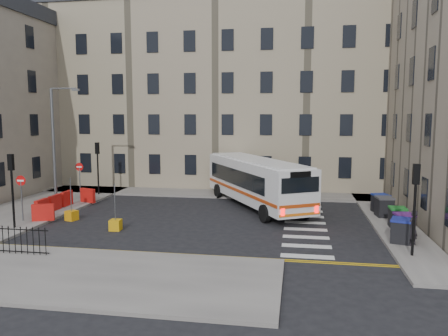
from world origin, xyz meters
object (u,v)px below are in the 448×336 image
(bus, at_px, (256,180))
(bollard_chevron, at_px, (116,225))
(streetlamp, at_px, (54,145))
(wheelie_bin_a, at_px, (401,230))
(wheelie_bin_e, at_px, (380,203))
(wheelie_bin_d, at_px, (384,207))
(pedestrian, at_px, (413,228))
(wheelie_bin_c, at_px, (397,217))
(bollard_yellow, at_px, (72,215))
(wheelie_bin_b, at_px, (404,224))

(bus, bearing_deg, bollard_chevron, -163.30)
(streetlamp, xyz_separation_m, wheelie_bin_a, (21.57, -5.45, -3.59))
(wheelie_bin_e, bearing_deg, wheelie_bin_d, -106.59)
(pedestrian, distance_m, bollard_chevron, 15.44)
(bus, bearing_deg, wheelie_bin_e, -36.30)
(bollard_chevron, bearing_deg, wheelie_bin_a, -1.26)
(wheelie_bin_c, relative_size, pedestrian, 0.66)
(pedestrian, relative_size, bollard_chevron, 2.84)
(bus, height_order, wheelie_bin_e, bus)
(pedestrian, bearing_deg, bus, -89.67)
(wheelie_bin_d, distance_m, bollard_yellow, 19.17)
(bollard_yellow, bearing_deg, wheelie_bin_b, -1.86)
(wheelie_bin_a, bearing_deg, wheelie_bin_e, 106.34)
(wheelie_bin_a, bearing_deg, wheelie_bin_c, 99.60)
(wheelie_bin_b, xyz_separation_m, bollard_yellow, (-19.03, 0.62, -0.41))
(streetlamp, bearing_deg, wheelie_bin_a, -14.18)
(wheelie_bin_a, height_order, wheelie_bin_e, wheelie_bin_a)
(streetlamp, bearing_deg, wheelie_bin_e, 3.79)
(streetlamp, relative_size, wheelie_bin_c, 7.25)
(wheelie_bin_a, relative_size, wheelie_bin_c, 1.17)
(wheelie_bin_b, relative_size, wheelie_bin_d, 0.93)
(wheelie_bin_a, xyz_separation_m, wheelie_bin_e, (0.25, 6.90, -0.01))
(bollard_yellow, height_order, bollard_chevron, same)
(wheelie_bin_a, xyz_separation_m, bollard_chevron, (-14.99, 0.33, -0.45))
(streetlamp, distance_m, wheelie_bin_e, 22.17)
(wheelie_bin_a, relative_size, bollard_chevron, 2.18)
(bollard_chevron, bearing_deg, wheelie_bin_d, 19.26)
(wheelie_bin_c, distance_m, bollard_chevron, 15.70)
(wheelie_bin_a, height_order, pedestrian, pedestrian)
(bus, xyz_separation_m, pedestrian, (8.31, -8.23, -0.89))
(streetlamp, xyz_separation_m, wheelie_bin_e, (21.82, 1.45, -3.60))
(wheelie_bin_a, xyz_separation_m, pedestrian, (0.42, -0.41, 0.26))
(wheelie_bin_c, bearing_deg, wheelie_bin_e, 93.13)
(bollard_yellow, bearing_deg, wheelie_bin_e, 14.37)
(wheelie_bin_c, height_order, wheelie_bin_d, wheelie_bin_d)
(wheelie_bin_d, bearing_deg, bus, 157.95)
(pedestrian, xyz_separation_m, bollard_yellow, (-18.99, 2.49, -0.70))
(wheelie_bin_b, height_order, bollard_chevron, wheelie_bin_b)
(wheelie_bin_b, bearing_deg, bus, 134.26)
(wheelie_bin_a, height_order, wheelie_bin_c, wheelie_bin_a)
(wheelie_bin_a, distance_m, wheelie_bin_c, 3.06)
(wheelie_bin_a, distance_m, wheelie_bin_e, 6.90)
(bus, bearing_deg, streetlamp, 159.98)
(streetlamp, bearing_deg, bollard_yellow, -48.37)
(streetlamp, bearing_deg, pedestrian, -14.93)
(wheelie_bin_b, bearing_deg, wheelie_bin_e, 83.70)
(wheelie_bin_a, relative_size, bollard_yellow, 2.18)
(wheelie_bin_a, bearing_deg, wheelie_bin_b, 91.04)
(bus, xyz_separation_m, wheelie_bin_b, (8.35, -6.36, -1.18))
(bollard_yellow, bearing_deg, streetlamp, 131.63)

